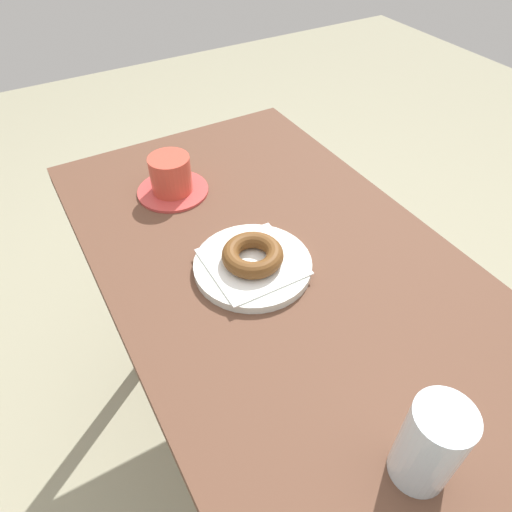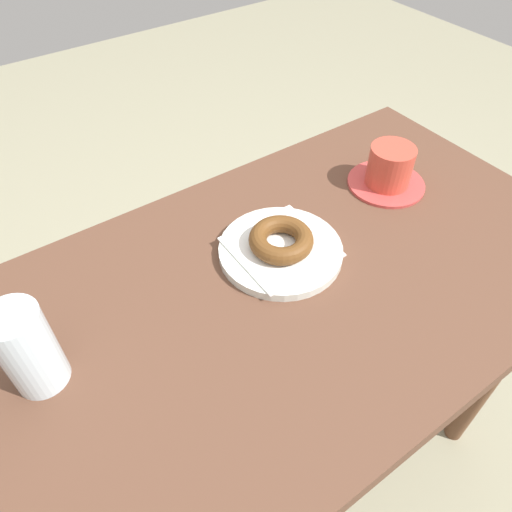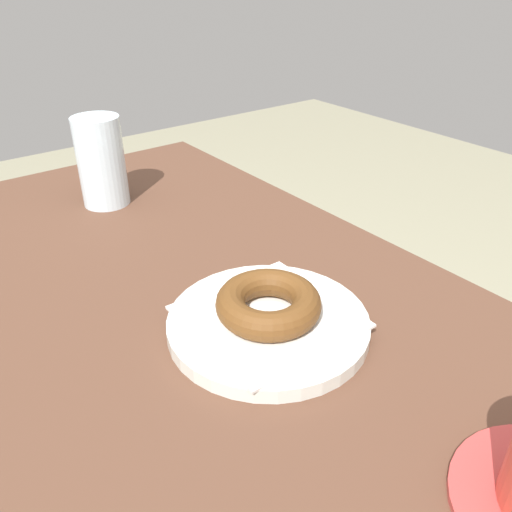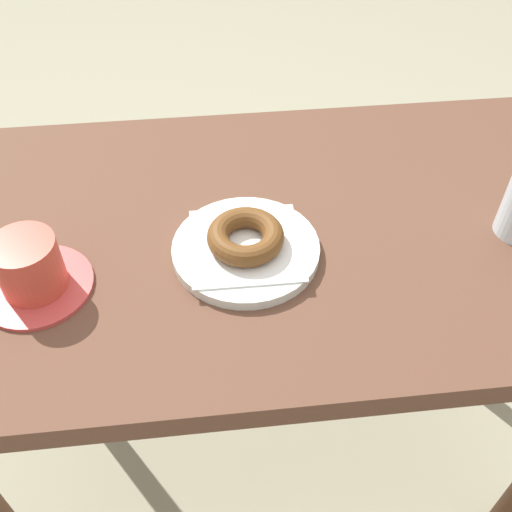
{
  "view_description": "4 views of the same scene",
  "coord_description": "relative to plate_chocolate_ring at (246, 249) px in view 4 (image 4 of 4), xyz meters",
  "views": [
    {
      "loc": [
        -0.47,
        0.34,
        1.36
      ],
      "look_at": [
        0.04,
        0.05,
        0.79
      ],
      "focal_mm": 32.47,
      "sensor_mm": 36.0,
      "label": 1
    },
    {
      "loc": [
        -0.32,
        -0.39,
        1.35
      ],
      "look_at": [
        -0.01,
        0.06,
        0.78
      ],
      "focal_mm": 33.63,
      "sensor_mm": 36.0,
      "label": 2
    },
    {
      "loc": [
        0.38,
        -0.22,
        1.11
      ],
      "look_at": [
        -0.03,
        0.09,
        0.8
      ],
      "focal_mm": 36.45,
      "sensor_mm": 36.0,
      "label": 3
    },
    {
      "loc": [
        0.09,
        0.65,
        1.38
      ],
      "look_at": [
        0.03,
        0.1,
        0.8
      ],
      "focal_mm": 41.59,
      "sensor_mm": 36.0,
      "label": 4
    }
  ],
  "objects": [
    {
      "name": "ground_plane",
      "position": [
        -0.04,
        -0.05,
        -0.77
      ],
      "size": [
        6.0,
        6.0,
        0.0
      ],
      "primitive_type": "plane",
      "color": "gray"
    },
    {
      "name": "table",
      "position": [
        -0.04,
        -0.05,
        -0.1
      ],
      "size": [
        1.14,
        0.62,
        0.76
      ],
      "color": "brown",
      "rests_on": "ground_plane"
    },
    {
      "name": "plate_chocolate_ring",
      "position": [
        0.0,
        0.0,
        0.0
      ],
      "size": [
        0.21,
        0.21,
        0.02
      ],
      "primitive_type": "cylinder",
      "color": "silver",
      "rests_on": "table"
    },
    {
      "name": "napkin_chocolate_ring",
      "position": [
        0.0,
        0.0,
        0.01
      ],
      "size": [
        0.16,
        0.16,
        0.0
      ],
      "primitive_type": "cube",
      "rotation": [
        0.0,
        0.0,
        -0.01
      ],
      "color": "white",
      "rests_on": "plate_chocolate_ring"
    },
    {
      "name": "donut_chocolate_ring",
      "position": [
        0.0,
        0.0,
        0.03
      ],
      "size": [
        0.11,
        0.11,
        0.03
      ],
      "primitive_type": "torus",
      "color": "brown",
      "rests_on": "napkin_chocolate_ring"
    },
    {
      "name": "coffee_cup",
      "position": [
        0.29,
        0.03,
        0.03
      ],
      "size": [
        0.15,
        0.15,
        0.09
      ],
      "color": "#C6423F",
      "rests_on": "table"
    }
  ]
}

